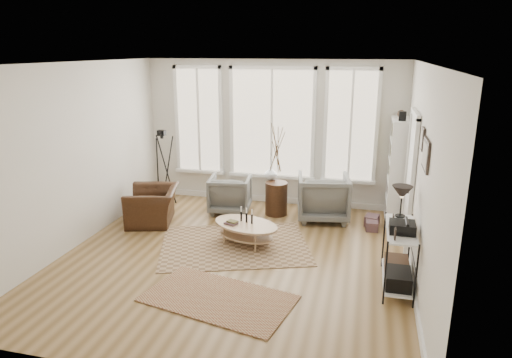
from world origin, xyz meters
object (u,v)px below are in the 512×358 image
(low_shelf, at_px, (399,251))
(armchair_left, at_px, (230,194))
(bookcase, at_px, (397,171))
(accent_chair, at_px, (153,206))
(coffee_table, at_px, (245,228))
(armchair_right, at_px, (323,197))
(side_table, at_px, (277,171))

(low_shelf, height_order, armchair_left, low_shelf)
(bookcase, height_order, accent_chair, bookcase)
(low_shelf, distance_m, coffee_table, 2.49)
(armchair_left, relative_size, armchair_right, 0.84)
(bookcase, distance_m, accent_chair, 4.50)
(armchair_left, bearing_deg, accent_chair, 28.13)
(low_shelf, bearing_deg, bookcase, 88.72)
(low_shelf, height_order, coffee_table, low_shelf)
(low_shelf, height_order, armchair_right, low_shelf)
(armchair_left, bearing_deg, armchair_right, 172.99)
(coffee_table, distance_m, side_table, 1.62)
(coffee_table, bearing_deg, low_shelf, -19.43)
(armchair_right, relative_size, side_table, 0.53)
(coffee_table, bearing_deg, side_table, 82.04)
(armchair_left, bearing_deg, bookcase, 176.95)
(low_shelf, height_order, side_table, side_table)
(low_shelf, bearing_deg, accent_chair, 162.28)
(side_table, bearing_deg, coffee_table, -97.96)
(coffee_table, xyz_separation_m, armchair_left, (-0.70, 1.42, 0.08))
(bookcase, height_order, side_table, bookcase)
(bookcase, bearing_deg, side_table, -174.75)
(armchair_left, xyz_separation_m, accent_chair, (-1.21, -0.89, -0.04))
(armchair_left, relative_size, accent_chair, 0.80)
(armchair_right, distance_m, accent_chair, 3.15)
(low_shelf, relative_size, armchair_left, 1.64)
(bookcase, distance_m, coffee_table, 3.01)
(armchair_right, height_order, side_table, side_table)
(side_table, bearing_deg, armchair_left, -175.40)
(low_shelf, xyz_separation_m, coffee_table, (-2.34, 0.83, -0.23))
(bookcase, distance_m, armchair_left, 3.16)
(coffee_table, distance_m, armchair_left, 1.58)
(armchair_left, bearing_deg, side_table, 176.48)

